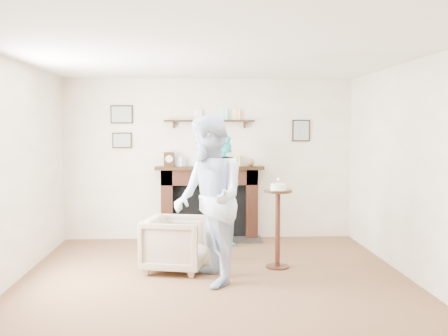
{
  "coord_description": "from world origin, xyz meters",
  "views": [
    {
      "loc": [
        -0.22,
        -5.31,
        1.73
      ],
      "look_at": [
        0.14,
        0.9,
        1.24
      ],
      "focal_mm": 40.0,
      "sensor_mm": 36.0,
      "label": 1
    }
  ],
  "objects": [
    {
      "name": "woman",
      "position": [
        0.21,
        1.87,
        0.0
      ],
      "size": [
        0.61,
        0.72,
        1.66
      ],
      "primitive_type": "imported",
      "rotation": [
        0.0,
        0.0,
        1.14
      ],
      "color": "teal",
      "rests_on": "ground"
    },
    {
      "name": "room_shell",
      "position": [
        -0.0,
        0.69,
        1.62
      ],
      "size": [
        4.54,
        5.02,
        2.52
      ],
      "color": "beige",
      "rests_on": "ground"
    },
    {
      "name": "armchair",
      "position": [
        -0.46,
        0.7,
        0.0
      ],
      "size": [
        0.86,
        0.85,
        0.66
      ],
      "primitive_type": "imported",
      "rotation": [
        0.0,
        0.0,
        1.35
      ],
      "color": "tan",
      "rests_on": "ground"
    },
    {
      "name": "pedestal_table",
      "position": [
        0.8,
        0.75,
        0.69
      ],
      "size": [
        0.35,
        0.35,
        1.12
      ],
      "color": "black",
      "rests_on": "ground"
    },
    {
      "name": "ground",
      "position": [
        0.0,
        0.0,
        0.0
      ],
      "size": [
        5.0,
        5.0,
        0.0
      ],
      "primitive_type": "plane",
      "color": "brown",
      "rests_on": "ground"
    },
    {
      "name": "man",
      "position": [
        -0.07,
        0.15,
        0.0
      ],
      "size": [
        0.95,
        1.09,
        1.89
      ],
      "primitive_type": "imported",
      "rotation": [
        0.0,
        0.0,
        -1.27
      ],
      "color": "#ACBFD7",
      "rests_on": "ground"
    }
  ]
}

